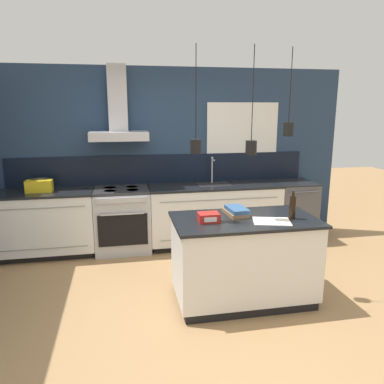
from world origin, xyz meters
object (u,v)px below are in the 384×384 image
book_stack (236,211)px  red_supply_box (209,217)px  dishwasher (293,210)px  yellow_toolbox (39,186)px  oven_range (123,220)px  bottle_on_island (293,207)px

book_stack → red_supply_box: bearing=-151.8°
dishwasher → yellow_toolbox: bearing=180.0°
oven_range → bottle_on_island: (1.71, -1.81, 0.58)m
red_supply_box → book_stack: bearing=28.2°
bottle_on_island → red_supply_box: 0.87m
dishwasher → book_stack: (-1.44, -1.57, 0.50)m
red_supply_box → yellow_toolbox: bearing=137.7°
oven_range → book_stack: book_stack is taller
dishwasher → bottle_on_island: (-0.91, -1.82, 0.58)m
oven_range → bottle_on_island: bearing=-46.7°
oven_range → red_supply_box: 2.01m
oven_range → book_stack: bearing=-52.9°
dishwasher → bottle_on_island: bearing=-116.7°
oven_range → dishwasher: same height
dishwasher → bottle_on_island: bottle_on_island is taller
yellow_toolbox → red_supply_box: bearing=-42.3°
book_stack → red_supply_box: size_ratio=1.68×
yellow_toolbox → book_stack: bearing=-34.7°
book_stack → red_supply_box: 0.39m
yellow_toolbox → oven_range: bearing=-0.2°
yellow_toolbox → dishwasher: bearing=-0.0°
dishwasher → yellow_toolbox: 3.75m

